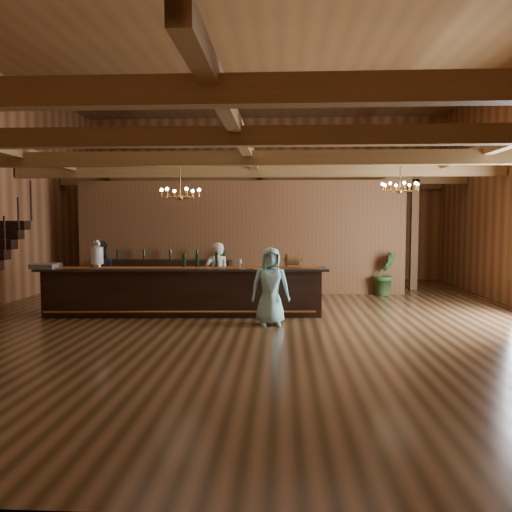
{
  "coord_description": "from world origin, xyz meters",
  "views": [
    {
      "loc": [
        0.67,
        -10.22,
        1.99
      ],
      "look_at": [
        0.1,
        0.68,
        1.23
      ],
      "focal_mm": 35.0,
      "sensor_mm": 36.0,
      "label": 1
    }
  ],
  "objects_px": {
    "tasting_bar": "(184,291)",
    "chandelier_right": "(400,187)",
    "beverage_dispenser": "(97,254)",
    "chandelier_left": "(180,193)",
    "backbar_shelf": "(171,277)",
    "bartender": "(217,276)",
    "staff_second": "(99,275)",
    "guest": "(270,286)",
    "raffle_drum": "(293,260)",
    "floor_plant": "(385,274)"
  },
  "relations": [
    {
      "from": "tasting_bar",
      "to": "chandelier_right",
      "type": "relative_size",
      "value": 7.6
    },
    {
      "from": "beverage_dispenser",
      "to": "chandelier_left",
      "type": "height_order",
      "value": "chandelier_left"
    },
    {
      "from": "backbar_shelf",
      "to": "bartender",
      "type": "distance_m",
      "value": 2.9
    },
    {
      "from": "staff_second",
      "to": "guest",
      "type": "relative_size",
      "value": 1.04
    },
    {
      "from": "tasting_bar",
      "to": "bartender",
      "type": "distance_m",
      "value": 0.94
    },
    {
      "from": "chandelier_right",
      "to": "guest",
      "type": "xyz_separation_m",
      "value": [
        -2.79,
        -1.66,
        -2.0
      ]
    },
    {
      "from": "raffle_drum",
      "to": "backbar_shelf",
      "type": "xyz_separation_m",
      "value": [
        -3.27,
        2.97,
        -0.72
      ]
    },
    {
      "from": "chandelier_right",
      "to": "bartender",
      "type": "relative_size",
      "value": 0.53
    },
    {
      "from": "tasting_bar",
      "to": "backbar_shelf",
      "type": "height_order",
      "value": "tasting_bar"
    },
    {
      "from": "tasting_bar",
      "to": "floor_plant",
      "type": "xyz_separation_m",
      "value": [
        4.84,
        3.11,
        0.08
      ]
    },
    {
      "from": "chandelier_right",
      "to": "staff_second",
      "type": "relative_size",
      "value": 0.52
    },
    {
      "from": "guest",
      "to": "raffle_drum",
      "type": "bearing_deg",
      "value": 57.83
    },
    {
      "from": "chandelier_right",
      "to": "raffle_drum",
      "type": "bearing_deg",
      "value": -163.46
    },
    {
      "from": "chandelier_left",
      "to": "beverage_dispenser",
      "type": "bearing_deg",
      "value": 169.56
    },
    {
      "from": "guest",
      "to": "floor_plant",
      "type": "relative_size",
      "value": 1.27
    },
    {
      "from": "tasting_bar",
      "to": "staff_second",
      "type": "relative_size",
      "value": 3.92
    },
    {
      "from": "tasting_bar",
      "to": "beverage_dispenser",
      "type": "distance_m",
      "value": 1.98
    },
    {
      "from": "raffle_drum",
      "to": "chandelier_left",
      "type": "distance_m",
      "value": 2.7
    },
    {
      "from": "beverage_dispenser",
      "to": "guest",
      "type": "xyz_separation_m",
      "value": [
        3.68,
        -0.82,
        -0.55
      ]
    },
    {
      "from": "raffle_drum",
      "to": "bartender",
      "type": "bearing_deg",
      "value": 161.45
    },
    {
      "from": "raffle_drum",
      "to": "staff_second",
      "type": "xyz_separation_m",
      "value": [
        -4.37,
        0.62,
        -0.41
      ]
    },
    {
      "from": "tasting_bar",
      "to": "guest",
      "type": "distance_m",
      "value": 2.07
    },
    {
      "from": "tasting_bar",
      "to": "guest",
      "type": "relative_size",
      "value": 4.06
    },
    {
      "from": "bartender",
      "to": "raffle_drum",
      "type": "bearing_deg",
      "value": 139.15
    },
    {
      "from": "backbar_shelf",
      "to": "chandelier_left",
      "type": "xyz_separation_m",
      "value": [
        1.0,
        -3.47,
        2.09
      ]
    },
    {
      "from": "chandelier_left",
      "to": "guest",
      "type": "xyz_separation_m",
      "value": [
        1.82,
        -0.47,
        -1.81
      ]
    },
    {
      "from": "backbar_shelf",
      "to": "chandelier_left",
      "type": "height_order",
      "value": "chandelier_left"
    },
    {
      "from": "chandelier_left",
      "to": "staff_second",
      "type": "xyz_separation_m",
      "value": [
        -2.1,
        1.11,
        -1.79
      ]
    },
    {
      "from": "beverage_dispenser",
      "to": "staff_second",
      "type": "relative_size",
      "value": 0.39
    },
    {
      "from": "raffle_drum",
      "to": "staff_second",
      "type": "height_order",
      "value": "staff_second"
    },
    {
      "from": "tasting_bar",
      "to": "chandelier_right",
      "type": "height_order",
      "value": "chandelier_right"
    },
    {
      "from": "chandelier_right",
      "to": "chandelier_left",
      "type": "bearing_deg",
      "value": -165.51
    },
    {
      "from": "beverage_dispenser",
      "to": "chandelier_right",
      "type": "height_order",
      "value": "chandelier_right"
    },
    {
      "from": "tasting_bar",
      "to": "floor_plant",
      "type": "bearing_deg",
      "value": 29.26
    },
    {
      "from": "tasting_bar",
      "to": "staff_second",
      "type": "bearing_deg",
      "value": 157.59
    },
    {
      "from": "floor_plant",
      "to": "bartender",
      "type": "bearing_deg",
      "value": -149.79
    },
    {
      "from": "tasting_bar",
      "to": "chandelier_left",
      "type": "height_order",
      "value": "chandelier_left"
    },
    {
      "from": "backbar_shelf",
      "to": "chandelier_right",
      "type": "distance_m",
      "value": 6.47
    },
    {
      "from": "bartender",
      "to": "floor_plant",
      "type": "relative_size",
      "value": 1.29
    },
    {
      "from": "backbar_shelf",
      "to": "chandelier_right",
      "type": "height_order",
      "value": "chandelier_right"
    },
    {
      "from": "tasting_bar",
      "to": "raffle_drum",
      "type": "bearing_deg",
      "value": -1.16
    },
    {
      "from": "beverage_dispenser",
      "to": "backbar_shelf",
      "type": "distance_m",
      "value": 3.34
    },
    {
      "from": "guest",
      "to": "floor_plant",
      "type": "height_order",
      "value": "guest"
    },
    {
      "from": "tasting_bar",
      "to": "chandelier_right",
      "type": "distance_m",
      "value": 5.22
    },
    {
      "from": "backbar_shelf",
      "to": "guest",
      "type": "relative_size",
      "value": 2.22
    },
    {
      "from": "beverage_dispenser",
      "to": "raffle_drum",
      "type": "xyz_separation_m",
      "value": [
        4.12,
        0.15,
        -0.11
      ]
    },
    {
      "from": "tasting_bar",
      "to": "backbar_shelf",
      "type": "xyz_separation_m",
      "value": [
        -0.96,
        3.06,
        -0.04
      ]
    },
    {
      "from": "beverage_dispenser",
      "to": "chandelier_right",
      "type": "bearing_deg",
      "value": 7.48
    },
    {
      "from": "beverage_dispenser",
      "to": "backbar_shelf",
      "type": "bearing_deg",
      "value": 74.65
    },
    {
      "from": "tasting_bar",
      "to": "guest",
      "type": "bearing_deg",
      "value": -28.73
    }
  ]
}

